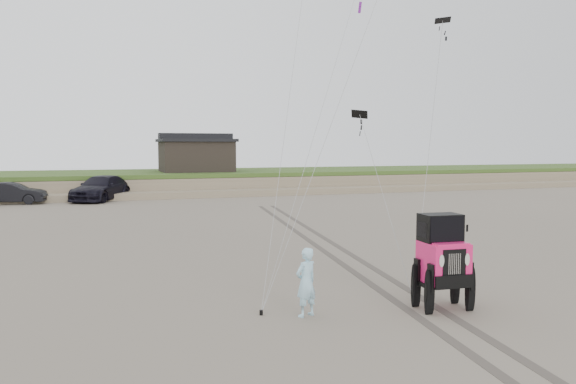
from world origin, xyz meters
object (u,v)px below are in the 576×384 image
cabin (196,154)px  truck_b (12,193)px  truck_c (101,188)px  jeep (443,272)px  man (306,282)px

cabin → truck_b: bearing=-152.9°
cabin → truck_c: bearing=-141.5°
jeep → cabin: bearing=93.0°
jeep → man: jeep is taller
jeep → truck_c: bearing=107.2°
truck_b → man: size_ratio=2.78×
cabin → man: bearing=-96.3°
cabin → man: (-4.13, -37.48, -2.43)m
truck_b → truck_c: (5.82, 0.69, 0.16)m
cabin → truck_c: 10.61m
truck_c → jeep: bearing=-49.7°
truck_b → truck_c: size_ratio=0.73×
jeep → truck_b: bearing=117.2°
cabin → truck_c: (-8.10, -6.44, -2.34)m
jeep → man: (-3.32, 0.55, -0.11)m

